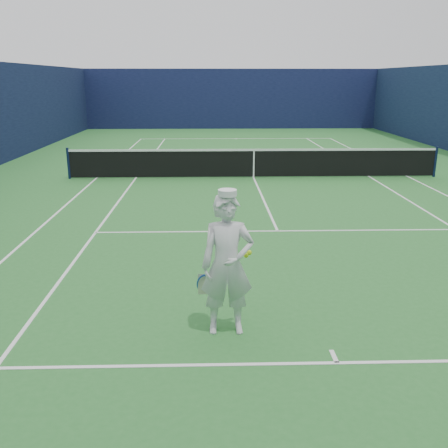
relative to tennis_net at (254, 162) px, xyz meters
name	(u,v)px	position (x,y,z in m)	size (l,w,h in m)	color
ground	(254,178)	(0.00, 0.00, -0.55)	(80.00, 80.00, 0.00)	#296D2C
court_markings	(254,178)	(0.00, 0.00, -0.55)	(11.03, 23.83, 0.01)	white
windscreen_fence	(254,120)	(0.00, 0.00, 1.45)	(20.12, 36.12, 4.00)	#10163C
tennis_net	(254,162)	(0.00, 0.00, 0.00)	(12.88, 0.09, 1.07)	#141E4C
tennis_player	(227,265)	(-1.31, -11.02, 0.41)	(0.79, 0.49, 1.98)	silver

